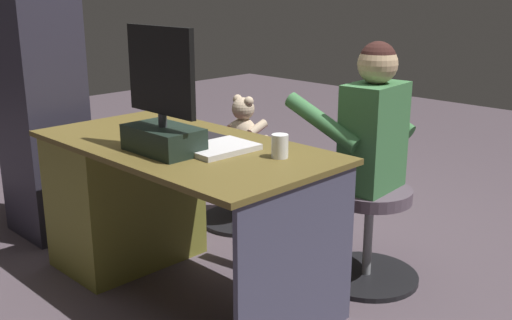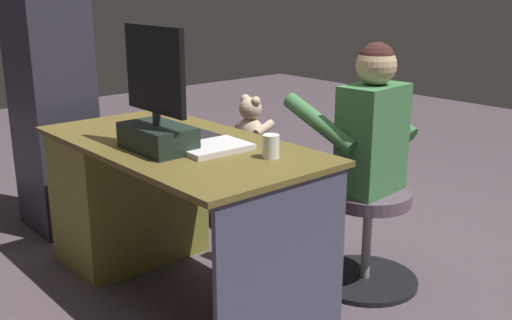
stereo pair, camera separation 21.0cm
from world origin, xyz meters
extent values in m
plane|color=#50434B|center=(0.00, 0.00, 0.00)|extent=(10.00, 10.00, 0.00)
cube|color=brown|center=(0.00, 0.36, 0.71)|extent=(1.44, 0.74, 0.03)
cube|color=olive|center=(0.48, 0.36, 0.35)|extent=(0.46, 0.68, 0.69)
cube|color=#43435A|center=(-0.70, 0.36, 0.35)|extent=(0.02, 0.67, 0.69)
cube|color=black|center=(-0.06, 0.50, 0.77)|extent=(0.34, 0.21, 0.11)
cylinder|color=#333338|center=(-0.06, 0.50, 0.86)|extent=(0.04, 0.04, 0.05)
cube|color=black|center=(-0.06, 0.50, 1.06)|extent=(0.41, 0.02, 0.36)
cube|color=#19598C|center=(-0.06, 0.48, 1.06)|extent=(0.38, 0.00, 0.32)
cube|color=black|center=(-0.07, 0.24, 0.73)|extent=(0.42, 0.14, 0.02)
ellipsoid|color=#30231F|center=(0.22, 0.26, 0.74)|extent=(0.06, 0.10, 0.04)
cylinder|color=white|center=(-0.46, 0.22, 0.77)|extent=(0.07, 0.07, 0.10)
cube|color=black|center=(0.14, 0.41, 0.73)|extent=(0.09, 0.16, 0.02)
cube|color=silver|center=(-0.21, 0.32, 0.73)|extent=(0.23, 0.31, 0.02)
cylinder|color=black|center=(0.42, -0.43, 0.01)|extent=(0.53, 0.53, 0.03)
cylinder|color=gray|center=(0.42, -0.43, 0.22)|extent=(0.04, 0.04, 0.39)
cylinder|color=maroon|center=(0.42, -0.43, 0.44)|extent=(0.40, 0.40, 0.06)
ellipsoid|color=#C6AC8E|center=(0.42, -0.43, 0.56)|extent=(0.17, 0.14, 0.18)
sphere|color=#C6AC8E|center=(0.42, -0.43, 0.70)|extent=(0.13, 0.13, 0.13)
sphere|color=beige|center=(0.42, -0.49, 0.69)|extent=(0.05, 0.05, 0.05)
sphere|color=#C6AC8E|center=(0.37, -0.43, 0.75)|extent=(0.06, 0.06, 0.06)
sphere|color=#C6AC8E|center=(0.47, -0.43, 0.75)|extent=(0.06, 0.06, 0.06)
cylinder|color=#C6AC8E|center=(0.33, -0.46, 0.60)|extent=(0.05, 0.14, 0.09)
cylinder|color=#C6AC8E|center=(0.51, -0.46, 0.60)|extent=(0.05, 0.14, 0.09)
cylinder|color=#C6AC8E|center=(0.38, -0.53, 0.50)|extent=(0.06, 0.11, 0.06)
cylinder|color=#C6AC8E|center=(0.47, -0.53, 0.50)|extent=(0.06, 0.11, 0.06)
cylinder|color=black|center=(-0.55, -0.34, 0.01)|extent=(0.51, 0.51, 0.03)
cylinder|color=gray|center=(-0.55, -0.34, 0.22)|extent=(0.04, 0.04, 0.39)
cylinder|color=#564754|center=(-0.55, -0.34, 0.44)|extent=(0.40, 0.40, 0.06)
cube|color=#3D7442|center=(-0.55, -0.34, 0.72)|extent=(0.23, 0.34, 0.50)
sphere|color=tan|center=(-0.55, -0.34, 1.06)|extent=(0.18, 0.18, 0.18)
sphere|color=#391E1A|center=(-0.55, -0.34, 1.08)|extent=(0.17, 0.17, 0.17)
cylinder|color=#3D7442|center=(-0.39, -0.15, 0.80)|extent=(0.40, 0.11, 0.24)
cylinder|color=#3D7442|center=(-0.43, -0.55, 0.80)|extent=(0.40, 0.11, 0.24)
cylinder|color=#392B3D|center=(-0.36, -0.27, 0.49)|extent=(0.38, 0.14, 0.11)
cylinder|color=#392B3D|center=(-0.17, -0.29, 0.24)|extent=(0.10, 0.10, 0.47)
cylinder|color=#392B3D|center=(-0.37, -0.44, 0.49)|extent=(0.38, 0.14, 0.11)
cylinder|color=#392B3D|center=(-0.19, -0.46, 0.24)|extent=(0.10, 0.10, 0.47)
cube|color=#2A2734|center=(1.13, 0.46, 0.73)|extent=(0.44, 0.36, 1.45)
camera|label=1|loc=(-2.07, 1.97, 1.40)|focal=42.35mm
camera|label=2|loc=(-2.21, 1.82, 1.40)|focal=42.35mm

